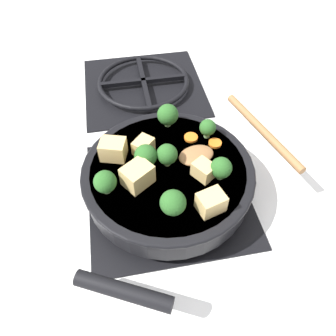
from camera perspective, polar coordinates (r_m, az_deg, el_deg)
ground_plane at (r=0.65m, az=0.00°, el=-4.44°), size 2.40×2.40×0.00m
front_burner_grate at (r=0.64m, az=0.00°, el=-3.81°), size 0.31×0.31×0.03m
rear_burner_grate at (r=0.90m, az=-4.28°, el=14.46°), size 0.31×0.31×0.03m
skillet_pan at (r=0.61m, az=-0.05°, el=-1.51°), size 0.33×0.40×0.05m
wooden_spoon at (r=0.64m, az=11.60°, el=4.65°), size 0.22×0.23×0.02m
tofu_cube_center_large at (r=0.56m, az=-5.34°, el=-1.30°), size 0.06×0.06×0.04m
tofu_cube_near_handle at (r=0.57m, az=6.23°, el=-0.39°), size 0.04×0.05×0.03m
tofu_cube_east_chunk at (r=0.61m, az=-9.54°, el=3.23°), size 0.05×0.05×0.04m
tofu_cube_west_chunk at (r=0.61m, az=-4.31°, el=3.77°), size 0.05×0.05×0.03m
tofu_cube_back_piece at (r=0.53m, az=7.50°, el=-5.96°), size 0.05×0.04×0.03m
broccoli_floret_near_spoon at (r=0.66m, az=-0.04°, el=9.25°), size 0.04×0.04×0.05m
broccoli_floret_center_top at (r=0.55m, az=-10.90°, el=-2.41°), size 0.04×0.04×0.05m
broccoli_floret_east_rim at (r=0.58m, az=-0.05°, el=2.37°), size 0.04×0.04×0.05m
broccoli_floret_west_rim at (r=0.57m, az=9.23°, el=-0.01°), size 0.04×0.04×0.04m
broccoli_floret_north_edge at (r=0.58m, az=-3.91°, el=2.12°), size 0.04×0.04×0.05m
broccoli_floret_south_cluster at (r=0.51m, az=0.87°, el=-6.09°), size 0.04×0.04×0.05m
broccoli_floret_mid_floret at (r=0.64m, az=6.92°, el=6.98°), size 0.03×0.03×0.04m
carrot_slice_orange_thin at (r=0.64m, az=4.02°, el=5.32°), size 0.03×0.03×0.01m
carrot_slice_near_center at (r=0.64m, az=8.20°, el=4.30°), size 0.03×0.03×0.01m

